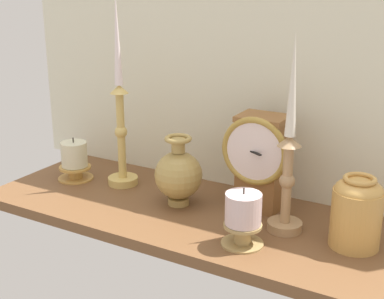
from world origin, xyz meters
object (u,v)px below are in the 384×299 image
Objects in this scene: candlestick_tall_left at (288,163)px; pillar_candle_front at (243,217)px; brass_vase_bulbous at (178,174)px; brass_vase_jar at (357,210)px; pillar_candle_near_clock at (75,161)px; mantel_clock at (260,160)px; candlestick_tall_center at (120,119)px.

candlestick_tall_left reaches higher than pillar_candle_front.
brass_vase_bulbous is 1.13× the size of brass_vase_jar.
mantel_clock is at bearing 7.52° from pillar_candle_near_clock.
candlestick_tall_center is 20.90cm from brass_vase_bulbous.
brass_vase_bulbous is (-16.55, -6.64, -4.23)cm from mantel_clock.
brass_vase_jar is (13.86, 0.26, -7.15)cm from candlestick_tall_left.
brass_vase_jar is 21.32cm from pillar_candle_front.
pillar_candle_front is (20.56, -10.17, -1.47)cm from brass_vase_bulbous.
pillar_candle_near_clock is (-70.10, 0.42, -2.57)cm from brass_vase_jar.
pillar_candle_near_clock is (-56.23, 0.68, -9.72)cm from candlestick_tall_left.
pillar_candle_near_clock is (-47.40, -6.26, -6.63)cm from mantel_clock.
pillar_candle_front is at bearing -76.56° from mantel_clock.
candlestick_tall_center is 42.67cm from pillar_candle_front.
brass_vase_bulbous is (18.36, -3.62, -9.31)cm from candlestick_tall_center.
candlestick_tall_center reaches higher than pillar_candle_near_clock.
brass_vase_bulbous is at bearing -11.15° from candlestick_tall_center.
candlestick_tall_center is 17.42cm from pillar_candle_near_clock.
mantel_clock reaches higher than brass_vase_jar.
brass_vase_jar is 1.21× the size of pillar_candle_front.
pillar_candle_front is (38.92, -13.79, -10.79)cm from candlestick_tall_center.
candlestick_tall_left is at bearing 63.96° from pillar_candle_front.
pillar_candle_front is 52.49cm from pillar_candle_near_clock.
brass_vase_bulbous is at bearing 153.68° from pillar_candle_front.
brass_vase_bulbous is 39.25cm from brass_vase_jar.
candlestick_tall_center reaches higher than mantel_clock.
mantel_clock is at bearing 21.86° from brass_vase_bulbous.
candlestick_tall_center is 2.91× the size of brass_vase_bulbous.
candlestick_tall_center is 3.28× the size of brass_vase_jar.
pillar_candle_near_clock is (-30.85, 0.38, -2.39)cm from brass_vase_bulbous.
pillar_candle_front is at bearing -26.32° from brass_vase_bulbous.
candlestick_tall_center is 4.27× the size of pillar_candle_near_clock.
mantel_clock is 18.33cm from brass_vase_bulbous.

